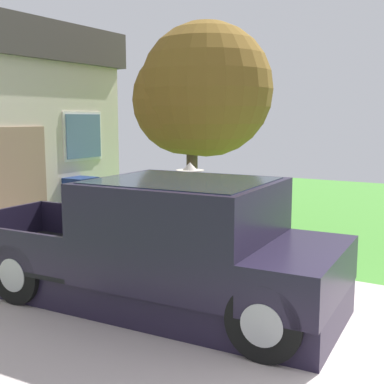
{
  "coord_description": "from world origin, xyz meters",
  "views": [
    {
      "loc": [
        -4.83,
        0.1,
        2.4
      ],
      "look_at": [
        1.38,
        3.88,
        1.33
      ],
      "focal_mm": 47.13,
      "sensor_mm": 36.0,
      "label": 1
    }
  ],
  "objects_px": {
    "front_yard_tree": "(199,94)",
    "handbag": "(202,266)",
    "pickup_truck": "(169,249)",
    "person_with_hat": "(190,206)",
    "wheeled_trash_bin": "(79,199)"
  },
  "relations": [
    {
      "from": "front_yard_tree",
      "to": "handbag",
      "type": "bearing_deg",
      "value": -148.61
    },
    {
      "from": "pickup_truck",
      "to": "handbag",
      "type": "xyz_separation_m",
      "value": [
        1.33,
        0.29,
        -0.62
      ]
    },
    {
      "from": "person_with_hat",
      "to": "wheeled_trash_bin",
      "type": "distance_m",
      "value": 4.25
    },
    {
      "from": "wheeled_trash_bin",
      "to": "front_yard_tree",
      "type": "bearing_deg",
      "value": -67.06
    },
    {
      "from": "pickup_truck",
      "to": "front_yard_tree",
      "type": "relative_size",
      "value": 1.22
    },
    {
      "from": "front_yard_tree",
      "to": "wheeled_trash_bin",
      "type": "bearing_deg",
      "value": 112.94
    },
    {
      "from": "handbag",
      "to": "front_yard_tree",
      "type": "relative_size",
      "value": 0.1
    },
    {
      "from": "person_with_hat",
      "to": "front_yard_tree",
      "type": "height_order",
      "value": "front_yard_tree"
    },
    {
      "from": "handbag",
      "to": "front_yard_tree",
      "type": "distance_m",
      "value": 4.29
    },
    {
      "from": "person_with_hat",
      "to": "pickup_truck",
      "type": "bearing_deg",
      "value": -33.49
    },
    {
      "from": "wheeled_trash_bin",
      "to": "person_with_hat",
      "type": "bearing_deg",
      "value": -112.24
    },
    {
      "from": "person_with_hat",
      "to": "wheeled_trash_bin",
      "type": "relative_size",
      "value": 1.59
    },
    {
      "from": "front_yard_tree",
      "to": "person_with_hat",
      "type": "bearing_deg",
      "value": -152.11
    },
    {
      "from": "pickup_truck",
      "to": "wheeled_trash_bin",
      "type": "bearing_deg",
      "value": -127.69
    },
    {
      "from": "front_yard_tree",
      "to": "wheeled_trash_bin",
      "type": "xyz_separation_m",
      "value": [
        -1.06,
        2.5,
        -2.32
      ]
    }
  ]
}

